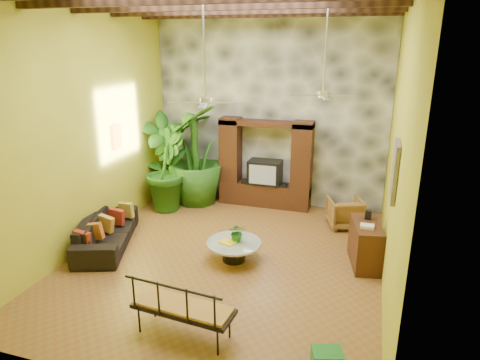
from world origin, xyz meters
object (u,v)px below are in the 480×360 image
(ceiling_fan_back, at_px, (324,84))
(tall_plant_a, at_px, (165,159))
(wicker_armchair, at_px, (345,212))
(iron_bench, at_px, (181,307))
(entertainment_center, at_px, (265,170))
(tall_plant_b, at_px, (165,169))
(tall_plant_c, at_px, (195,155))
(sofa, at_px, (107,231))
(ceiling_fan_front, at_px, (205,89))
(side_console, at_px, (365,244))
(coffee_table, at_px, (234,248))

(ceiling_fan_back, relative_size, tall_plant_a, 0.76)
(wicker_armchair, xyz_separation_m, iron_bench, (-1.96, -4.81, 0.19))
(entertainment_center, xyz_separation_m, tall_plant_b, (-2.39, -0.98, 0.11))
(entertainment_center, relative_size, tall_plant_c, 0.91)
(ceiling_fan_back, relative_size, sofa, 0.81)
(ceiling_fan_front, distance_m, tall_plant_b, 4.09)
(sofa, relative_size, tall_plant_a, 0.94)
(sofa, relative_size, tall_plant_b, 1.07)
(sofa, bearing_deg, side_console, -101.25)
(tall_plant_a, relative_size, side_console, 2.27)
(entertainment_center, relative_size, ceiling_fan_back, 1.29)
(tall_plant_a, relative_size, coffee_table, 2.25)
(sofa, bearing_deg, ceiling_fan_front, -115.24)
(entertainment_center, xyz_separation_m, tall_plant_a, (-2.58, -0.60, 0.26))
(tall_plant_c, height_order, side_console, tall_plant_c)
(ceiling_fan_front, height_order, tall_plant_c, ceiling_fan_front)
(coffee_table, xyz_separation_m, iron_bench, (0.00, -2.46, 0.28))
(ceiling_fan_front, xyz_separation_m, coffee_table, (0.37, 0.41, -3.15))
(tall_plant_b, bearing_deg, ceiling_fan_front, -49.38)
(entertainment_center, bearing_deg, side_console, -43.45)
(wicker_armchair, bearing_deg, iron_bench, 47.02)
(iron_bench, bearing_deg, ceiling_fan_front, 105.39)
(entertainment_center, distance_m, ceiling_fan_back, 3.50)
(tall_plant_a, xyz_separation_m, side_console, (5.23, -1.91, -0.79))
(sofa, xyz_separation_m, tall_plant_c, (0.80, 2.98, 0.98))
(iron_bench, distance_m, side_console, 3.95)
(wicker_armchair, relative_size, tall_plant_c, 0.29)
(tall_plant_b, height_order, coffee_table, tall_plant_b)
(sofa, bearing_deg, entertainment_center, -58.30)
(side_console, bearing_deg, iron_bench, -140.51)
(ceiling_fan_back, xyz_separation_m, tall_plant_a, (-4.18, 1.34, -2.18))
(ceiling_fan_back, bearing_deg, coffee_table, -140.30)
(entertainment_center, xyz_separation_m, ceiling_fan_front, (-0.20, -3.54, 2.44))
(tall_plant_c, bearing_deg, iron_bench, -69.21)
(side_console, bearing_deg, sofa, 176.89)
(sofa, bearing_deg, tall_plant_a, -20.89)
(wicker_armchair, height_order, side_console, side_console)
(tall_plant_b, height_order, side_console, tall_plant_b)
(entertainment_center, relative_size, side_console, 2.22)
(wicker_armchair, bearing_deg, tall_plant_b, -18.17)
(ceiling_fan_back, relative_size, tall_plant_c, 0.71)
(tall_plant_c, distance_m, side_console, 5.06)
(iron_bench, bearing_deg, coffee_table, 95.22)
(tall_plant_c, xyz_separation_m, iron_bench, (2.00, -5.26, -0.78))
(sofa, relative_size, wicker_armchair, 3.01)
(tall_plant_a, height_order, tall_plant_b, tall_plant_a)
(tall_plant_b, distance_m, side_console, 5.31)
(wicker_armchair, bearing_deg, sofa, 7.19)
(ceiling_fan_back, bearing_deg, side_console, -28.67)
(tall_plant_b, relative_size, coffee_table, 1.98)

